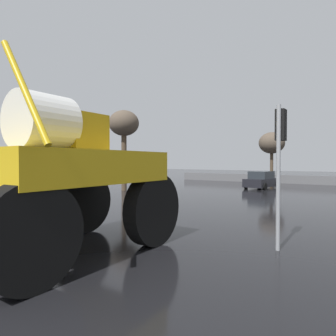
# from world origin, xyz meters

# --- Properties ---
(ground_plane) EXTENTS (120.00, 120.00, 0.00)m
(ground_plane) POSITION_xyz_m (0.00, 18.00, 0.00)
(ground_plane) COLOR black
(oversize_sprayer) EXTENTS (4.26, 5.73, 4.80)m
(oversize_sprayer) POSITION_xyz_m (0.36, 4.38, 2.00)
(oversize_sprayer) COLOR black
(oversize_sprayer) RESTS_ON ground
(sedan_ahead) EXTENTS (2.24, 4.27, 1.52)m
(sedan_ahead) POSITION_xyz_m (-1.34, 25.87, 0.71)
(sedan_ahead) COLOR black
(sedan_ahead) RESTS_ON ground
(traffic_signal_near_left) EXTENTS (0.24, 0.54, 3.27)m
(traffic_signal_near_left) POSITION_xyz_m (-5.66, 7.97, 2.38)
(traffic_signal_near_left) COLOR gray
(traffic_signal_near_left) RESTS_ON ground
(traffic_signal_near_right) EXTENTS (0.24, 0.54, 3.87)m
(traffic_signal_near_right) POSITION_xyz_m (4.79, 7.96, 2.82)
(traffic_signal_near_right) COLOR gray
(traffic_signal_near_right) RESTS_ON ground
(bare_tree_left) EXTENTS (2.46, 2.46, 6.56)m
(bare_tree_left) POSITION_xyz_m (-10.04, 17.59, 5.32)
(bare_tree_left) COLOR #473828
(bare_tree_left) RESTS_ON ground
(bare_tree_far_center) EXTENTS (2.73, 2.73, 5.55)m
(bare_tree_far_center) POSITION_xyz_m (-2.39, 32.57, 4.33)
(bare_tree_far_center) COLOR #473828
(bare_tree_far_center) RESTS_ON ground
(roadside_barrier) EXTENTS (27.89, 0.24, 0.90)m
(roadside_barrier) POSITION_xyz_m (0.00, 33.32, 0.45)
(roadside_barrier) COLOR #59595B
(roadside_barrier) RESTS_ON ground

